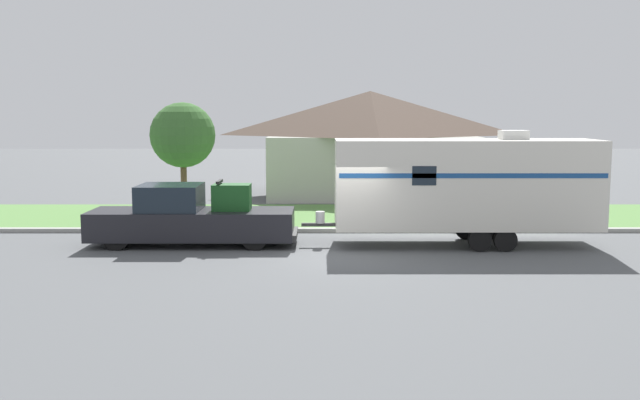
% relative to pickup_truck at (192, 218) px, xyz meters
% --- Properties ---
extents(ground_plane, '(120.00, 120.00, 0.00)m').
position_rel_pickup_truck_xyz_m(ground_plane, '(4.66, -1.38, -0.83)').
color(ground_plane, '#515456').
extents(curb_strip, '(80.00, 0.30, 0.14)m').
position_rel_pickup_truck_xyz_m(curb_strip, '(4.66, 2.37, -0.76)').
color(curb_strip, '#999993').
rests_on(curb_strip, ground_plane).
extents(lawn_strip, '(80.00, 7.00, 0.03)m').
position_rel_pickup_truck_xyz_m(lawn_strip, '(4.66, 6.02, -0.82)').
color(lawn_strip, '#568442').
rests_on(lawn_strip, ground_plane).
extents(house_across_street, '(10.56, 8.16, 5.11)m').
position_rel_pickup_truck_xyz_m(house_across_street, '(6.46, 13.78, 1.82)').
color(house_across_street, '#B2B2A8').
rests_on(house_across_street, ground_plane).
extents(pickup_truck, '(6.34, 1.93, 2.01)m').
position_rel_pickup_truck_xyz_m(pickup_truck, '(0.00, 0.00, 0.00)').
color(pickup_truck, black).
rests_on(pickup_truck, ground_plane).
extents(travel_trailer, '(8.97, 2.34, 3.53)m').
position_rel_pickup_truck_xyz_m(travel_trailer, '(8.42, -0.00, 1.07)').
color(travel_trailer, black).
rests_on(travel_trailer, ground_plane).
extents(mailbox, '(0.48, 0.20, 1.41)m').
position_rel_pickup_truck_xyz_m(mailbox, '(8.83, 3.32, 0.24)').
color(mailbox, brown).
rests_on(mailbox, ground_plane).
extents(tree_in_yard, '(2.52, 2.52, 4.46)m').
position_rel_pickup_truck_xyz_m(tree_in_yard, '(-1.33, 5.98, 2.35)').
color(tree_in_yard, brown).
rests_on(tree_in_yard, ground_plane).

